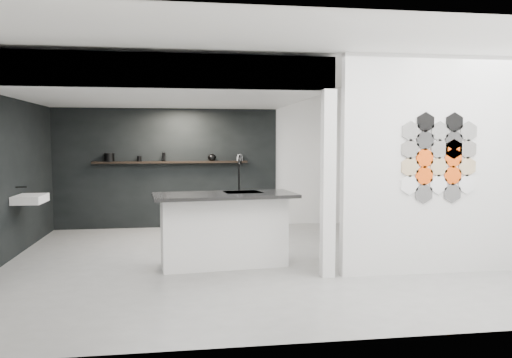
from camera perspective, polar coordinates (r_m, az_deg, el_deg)
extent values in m
cube|color=slate|center=(7.29, -0.44, -9.28)|extent=(7.00, 6.00, 0.01)
cube|color=silver|center=(6.82, 19.64, 1.46)|extent=(2.45, 0.15, 2.80)
cube|color=black|center=(10.00, -10.22, 1.21)|extent=(4.40, 0.04, 2.35)
cube|color=black|center=(8.41, -25.60, 0.26)|extent=(0.04, 4.00, 2.35)
cube|color=silver|center=(8.06, -10.80, 10.24)|extent=(4.40, 4.00, 0.40)
cube|color=silver|center=(6.30, 8.23, -0.60)|extent=(0.16, 0.16, 2.35)
cube|color=silver|center=(6.16, -11.56, 12.07)|extent=(4.40, 0.16, 0.40)
cube|color=silver|center=(8.18, -24.40, -2.09)|extent=(0.40, 0.60, 0.12)
cube|color=black|center=(9.89, -9.67, 1.91)|extent=(3.00, 0.15, 0.04)
cube|color=silver|center=(6.90, -3.72, -5.93)|extent=(1.73, 0.78, 0.96)
cube|color=black|center=(6.74, -3.60, -1.85)|extent=(1.98, 1.03, 0.04)
cube|color=black|center=(6.94, -1.55, -1.55)|extent=(0.54, 0.47, 0.02)
cylinder|color=black|center=(7.14, -1.94, 0.48)|extent=(0.03, 0.03, 0.45)
torus|color=black|center=(7.06, -1.83, 2.26)|extent=(0.04, 0.16, 0.16)
cylinder|color=black|center=(9.98, -16.44, 2.39)|extent=(0.26, 0.26, 0.16)
ellipsoid|color=black|center=(9.90, -5.06, 2.48)|extent=(0.22, 0.22, 0.14)
cylinder|color=gray|center=(9.95, -1.88, 2.35)|extent=(0.14, 0.14, 0.09)
cylinder|color=gray|center=(9.95, -1.88, 2.46)|extent=(0.11, 0.11, 0.13)
cylinder|color=black|center=(9.89, -10.49, 2.50)|extent=(0.08, 0.08, 0.17)
cylinder|color=black|center=(9.92, -13.19, 2.28)|extent=(0.11, 0.11, 0.10)
cylinder|color=white|center=(6.60, 17.13, -0.64)|extent=(0.26, 0.02, 0.26)
cylinder|color=tan|center=(6.58, 17.18, 1.32)|extent=(0.26, 0.02, 0.26)
cylinder|color=#66635E|center=(6.57, 17.22, 3.28)|extent=(0.26, 0.02, 0.26)
cylinder|color=silver|center=(6.58, 17.27, 5.24)|extent=(0.26, 0.02, 0.26)
cylinder|color=black|center=(6.69, 18.62, -1.57)|extent=(0.26, 0.02, 0.26)
cylinder|color=#F24D0C|center=(6.68, 18.67, 0.35)|extent=(0.26, 0.02, 0.26)
cylinder|color=#F24D0C|center=(6.66, 18.71, 2.29)|extent=(0.26, 0.02, 0.26)
cylinder|color=#2D2D2D|center=(6.66, 18.76, 4.22)|extent=(0.26, 0.02, 0.26)
cylinder|color=black|center=(6.66, 18.81, 6.16)|extent=(0.26, 0.02, 0.26)
cylinder|color=white|center=(6.77, 20.11, -0.58)|extent=(0.26, 0.02, 0.26)
cylinder|color=tan|center=(6.76, 20.16, 1.32)|extent=(0.26, 0.02, 0.26)
cylinder|color=#66635E|center=(6.75, 20.21, 3.23)|extent=(0.26, 0.02, 0.26)
cylinder|color=silver|center=(6.75, 20.26, 5.14)|extent=(0.26, 0.02, 0.26)
cylinder|color=black|center=(6.88, 21.52, -1.49)|extent=(0.26, 0.02, 0.26)
cylinder|color=#F24D0C|center=(6.86, 21.57, 0.38)|extent=(0.26, 0.02, 0.26)
cylinder|color=#F24D0C|center=(6.85, 21.62, 2.26)|extent=(0.26, 0.02, 0.26)
cylinder|color=#2D2D2D|center=(6.85, 21.68, 4.14)|extent=(0.26, 0.02, 0.26)
cylinder|color=black|center=(6.85, 21.73, 6.02)|extent=(0.26, 0.02, 0.26)
cylinder|color=white|center=(6.97, 22.93, -0.53)|extent=(0.26, 0.02, 0.26)
cylinder|color=tan|center=(6.95, 22.99, 1.32)|extent=(0.26, 0.02, 0.26)
cylinder|color=#66635E|center=(6.95, 23.04, 3.17)|extent=(0.26, 0.02, 0.26)
cylinder|color=silver|center=(6.95, 23.10, 5.03)|extent=(0.26, 0.02, 0.26)
cylinder|color=#F24D0C|center=(6.85, 21.65, 3.20)|extent=(0.26, 0.02, 0.26)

